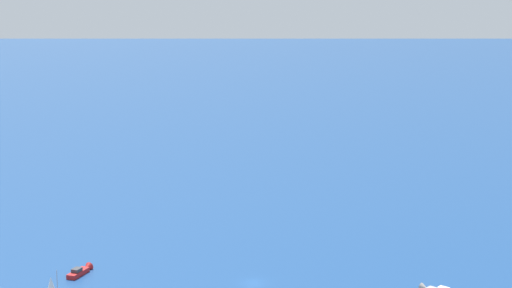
% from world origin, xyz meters
% --- Properties ---
extents(ground_plane, '(2000.00, 2000.00, 0.00)m').
position_xyz_m(ground_plane, '(0.00, 0.00, 0.00)').
color(ground_plane, navy).
extents(motorboat_offshore, '(5.41, 7.51, 2.19)m').
position_xyz_m(motorboat_offshore, '(-35.09, 11.38, 0.59)').
color(motorboat_offshore, '#B21E1E').
rests_on(motorboat_offshore, ground_plane).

